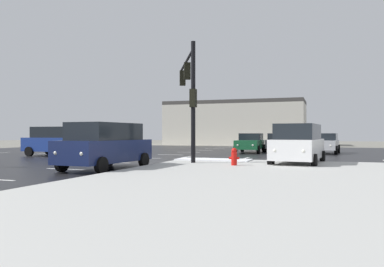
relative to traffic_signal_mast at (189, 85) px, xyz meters
name	(u,v)px	position (x,y,z in m)	size (l,w,h in m)	color
ground_plane	(159,157)	(-3.79, 4.52, -4.20)	(120.00, 120.00, 0.00)	slate
road_asphalt	(159,156)	(-3.79, 4.52, -4.19)	(44.00, 44.00, 0.02)	black
sidewalk_corner	(372,186)	(8.21, -7.48, -4.13)	(18.00, 18.00, 0.14)	#B2B2AD
snow_strip_curbside	(213,160)	(1.21, 0.52, -4.03)	(4.00, 1.60, 0.06)	white
lane_markings	(168,158)	(-2.58, 3.14, -4.18)	(36.15, 36.15, 0.01)	silver
traffic_signal_mast	(189,85)	(0.00, 0.00, 0.00)	(2.91, 5.75, 6.02)	black
fire_hydrant	(234,157)	(3.04, -2.45, -3.67)	(0.48, 0.26, 0.79)	red
strip_building_background	(235,123)	(-4.94, 33.18, -1.19)	(18.83, 8.00, 6.04)	beige
suv_blue	(58,141)	(-10.59, 2.58, -3.11)	(4.88, 2.26, 2.03)	navy
sedan_grey	(278,142)	(3.04, 14.56, -3.35)	(2.26, 4.63, 1.58)	slate
suv_navy	(106,145)	(-2.15, -4.92, -3.11)	(2.43, 4.94, 2.03)	#141E47
sedan_green	(250,142)	(1.18, 11.62, -3.35)	(2.11, 4.57, 1.58)	#195933
sedan_silver	(325,143)	(6.97, 12.44, -3.35)	(2.34, 4.65, 1.58)	#B7BABF
suv_white	(298,143)	(5.69, 0.16, -3.11)	(2.56, 4.98, 2.03)	white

